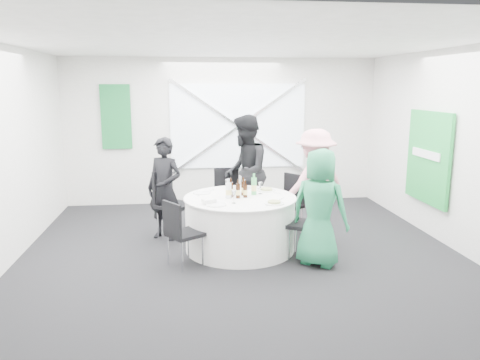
{
  "coord_description": "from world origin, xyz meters",
  "views": [
    {
      "loc": [
        -0.76,
        -6.05,
        2.28
      ],
      "look_at": [
        0.0,
        0.2,
        1.0
      ],
      "focal_mm": 35.0,
      "sensor_mm": 36.0,
      "label": 1
    }
  ],
  "objects": [
    {
      "name": "floor",
      "position": [
        0.0,
        0.0,
        0.0
      ],
      "size": [
        6.0,
        6.0,
        0.0
      ],
      "primitive_type": "plane",
      "color": "black",
      "rests_on": "ground"
    },
    {
      "name": "ceiling",
      "position": [
        0.0,
        0.0,
        2.8
      ],
      "size": [
        6.0,
        6.0,
        0.0
      ],
      "primitive_type": "plane",
      "rotation": [
        3.14,
        0.0,
        0.0
      ],
      "color": "silver",
      "rests_on": "wall_back"
    },
    {
      "name": "wall_back",
      "position": [
        0.0,
        3.0,
        1.4
      ],
      "size": [
        6.0,
        0.0,
        6.0
      ],
      "primitive_type": "plane",
      "rotation": [
        1.57,
        0.0,
        0.0
      ],
      "color": "silver",
      "rests_on": "floor"
    },
    {
      "name": "wall_front",
      "position": [
        0.0,
        -3.0,
        1.4
      ],
      "size": [
        6.0,
        0.0,
        6.0
      ],
      "primitive_type": "plane",
      "rotation": [
        -1.57,
        0.0,
        0.0
      ],
      "color": "silver",
      "rests_on": "floor"
    },
    {
      "name": "wall_left",
      "position": [
        -3.0,
        0.0,
        1.4
      ],
      "size": [
        0.0,
        6.0,
        6.0
      ],
      "primitive_type": "plane",
      "rotation": [
        1.57,
        0.0,
        1.57
      ],
      "color": "silver",
      "rests_on": "floor"
    },
    {
      "name": "wall_right",
      "position": [
        3.0,
        0.0,
        1.4
      ],
      "size": [
        0.0,
        6.0,
        6.0
      ],
      "primitive_type": "plane",
      "rotation": [
        1.57,
        0.0,
        -1.57
      ],
      "color": "silver",
      "rests_on": "floor"
    },
    {
      "name": "window_panel",
      "position": [
        0.3,
        2.96,
        1.5
      ],
      "size": [
        2.6,
        0.03,
        1.6
      ],
      "primitive_type": "cube",
      "color": "white",
      "rests_on": "wall_back"
    },
    {
      "name": "window_brace_a",
      "position": [
        0.3,
        2.92,
        1.5
      ],
      "size": [
        2.63,
        0.05,
        1.84
      ],
      "primitive_type": "cube",
      "rotation": [
        0.0,
        0.97,
        0.0
      ],
      "color": "silver",
      "rests_on": "window_panel"
    },
    {
      "name": "window_brace_b",
      "position": [
        0.3,
        2.92,
        1.5
      ],
      "size": [
        2.63,
        0.05,
        1.84
      ],
      "primitive_type": "cube",
      "rotation": [
        0.0,
        -0.97,
        0.0
      ],
      "color": "silver",
      "rests_on": "window_panel"
    },
    {
      "name": "green_banner",
      "position": [
        -2.0,
        2.95,
        1.7
      ],
      "size": [
        0.55,
        0.04,
        1.2
      ],
      "primitive_type": "cube",
      "color": "#146428",
      "rests_on": "wall_back"
    },
    {
      "name": "green_sign",
      "position": [
        2.94,
        0.6,
        1.2
      ],
      "size": [
        0.05,
        1.2,
        1.4
      ],
      "primitive_type": "cube",
      "color": "green",
      "rests_on": "wall_right"
    },
    {
      "name": "banquet_table",
      "position": [
        0.0,
        0.2,
        0.38
      ],
      "size": [
        1.56,
        1.56,
        0.76
      ],
      "color": "white",
      "rests_on": "floor"
    },
    {
      "name": "chair_back",
      "position": [
        -0.06,
        1.4,
        0.55
      ],
      "size": [
        0.45,
        0.46,
        0.94
      ],
      "rotation": [
        0.0,
        0.0,
        0.05
      ],
      "color": "black",
      "rests_on": "floor"
    },
    {
      "name": "chair_back_left",
      "position": [
        -0.99,
        0.92,
        0.6
      ],
      "size": [
        0.65,
        0.65,
        1.02
      ],
      "rotation": [
        0.0,
        0.0,
        0.94
      ],
      "color": "black",
      "rests_on": "floor"
    },
    {
      "name": "chair_back_right",
      "position": [
        0.85,
        0.83,
        0.55
      ],
      "size": [
        0.59,
        0.59,
        0.93
      ],
      "rotation": [
        0.0,
        0.0,
        -0.93
      ],
      "color": "black",
      "rests_on": "floor"
    },
    {
      "name": "chair_front_right",
      "position": [
        0.9,
        -0.31,
        0.57
      ],
      "size": [
        0.6,
        0.6,
        0.96
      ],
      "rotation": [
        0.0,
        0.0,
        4.2
      ],
      "color": "black",
      "rests_on": "floor"
    },
    {
      "name": "chair_front_left",
      "position": [
        -0.83,
        -0.37,
        0.51
      ],
      "size": [
        0.55,
        0.55,
        0.87
      ],
      "rotation": [
        0.0,
        0.0,
        2.17
      ],
      "color": "black",
      "rests_on": "floor"
    },
    {
      "name": "person_man_back_left",
      "position": [
        -1.05,
        0.83,
        0.77
      ],
      "size": [
        0.67,
        0.6,
        1.53
      ],
      "primitive_type": "imported",
      "rotation": [
        0.0,
        0.0,
        -0.54
      ],
      "color": "black",
      "rests_on": "floor"
    },
    {
      "name": "person_man_back",
      "position": [
        0.2,
        1.22,
        0.92
      ],
      "size": [
        0.65,
        0.97,
        1.83
      ],
      "primitive_type": "imported",
      "rotation": [
        0.0,
        0.0,
        -1.77
      ],
      "color": "black",
      "rests_on": "floor"
    },
    {
      "name": "person_woman_pink",
      "position": [
        1.19,
        0.64,
        0.82
      ],
      "size": [
        1.17,
        0.83,
        1.65
      ],
      "primitive_type": "imported",
      "rotation": [
        0.0,
        0.0,
        -2.79
      ],
      "color": "pink",
      "rests_on": "floor"
    },
    {
      "name": "person_woman_green",
      "position": [
        0.93,
        -0.49,
        0.76
      ],
      "size": [
        0.88,
        0.83,
        1.51
      ],
      "primitive_type": "imported",
      "rotation": [
        0.0,
        0.0,
        2.51
      ],
      "color": "#238153",
      "rests_on": "floor"
    },
    {
      "name": "plate_back",
      "position": [
        0.08,
        0.73,
        0.77
      ],
      "size": [
        0.28,
        0.28,
        0.01
      ],
      "color": "white",
      "rests_on": "banquet_table"
    },
    {
      "name": "plate_back_left",
      "position": [
        -0.52,
        0.49,
        0.77
      ],
      "size": [
        0.25,
        0.25,
        0.01
      ],
      "color": "white",
      "rests_on": "banquet_table"
    },
    {
      "name": "plate_back_right",
      "position": [
        0.43,
        0.53,
        0.78
      ],
      "size": [
        0.27,
        0.27,
        0.04
      ],
      "color": "white",
      "rests_on": "banquet_table"
    },
    {
      "name": "plate_front_right",
      "position": [
        0.4,
        -0.24,
        0.78
      ],
      "size": [
        0.26,
        0.26,
        0.04
      ],
      "color": "white",
      "rests_on": "banquet_table"
    },
    {
      "name": "plate_front_left",
      "position": [
        -0.36,
        -0.21,
        0.77
      ],
      "size": [
        0.27,
        0.27,
        0.01
      ],
      "color": "white",
      "rests_on": "banquet_table"
    },
    {
      "name": "napkin",
      "position": [
        -0.45,
        -0.12,
        0.8
      ],
      "size": [
        0.2,
        0.18,
        0.05
      ],
      "primitive_type": "cube",
      "rotation": [
        0.0,
        0.0,
        0.52
      ],
      "color": "white",
      "rests_on": "plate_front_left"
    },
    {
      "name": "beer_bottle_a",
      "position": [
        -0.13,
        0.21,
        0.86
      ],
      "size": [
        0.06,
        0.06,
        0.27
      ],
      "color": "#351909",
      "rests_on": "banquet_table"
    },
    {
      "name": "beer_bottle_b",
      "position": [
        0.06,
        0.3,
        0.86
      ],
      "size": [
        0.06,
        0.06,
        0.25
      ],
      "color": "#351909",
      "rests_on": "banquet_table"
    },
    {
      "name": "beer_bottle_c",
      "position": [
        0.07,
        0.17,
        0.85
      ],
      "size": [
        0.06,
        0.06,
        0.24
      ],
      "color": "#351909",
      "rests_on": "banquet_table"
    },
    {
      "name": "beer_bottle_d",
      "position": [
        -0.04,
        0.14,
        0.86
      ],
      "size": [
        0.06,
        0.06,
        0.26
      ],
      "color": "#351909",
      "rests_on": "banquet_table"
    },
    {
      "name": "green_water_bottle",
      "position": [
        0.21,
        0.32,
        0.88
      ],
      "size": [
        0.08,
        0.08,
        0.3
      ],
      "color": "#45B45E",
      "rests_on": "banquet_table"
    },
    {
      "name": "clear_water_bottle",
      "position": [
        -0.16,
        0.15,
        0.86
      ],
      "size": [
        0.08,
        0.08,
        0.27
      ],
      "color": "silver",
      "rests_on": "banquet_table"
    },
    {
      "name": "wine_glass_a",
      "position": [
        -0.12,
        -0.14,
        0.88
      ],
      "size": [
        0.07,
        0.07,
        0.17
      ],
      "color": "white",
      "rests_on": "banquet_table"
    },
    {
      "name": "wine_glass_b",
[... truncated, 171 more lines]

